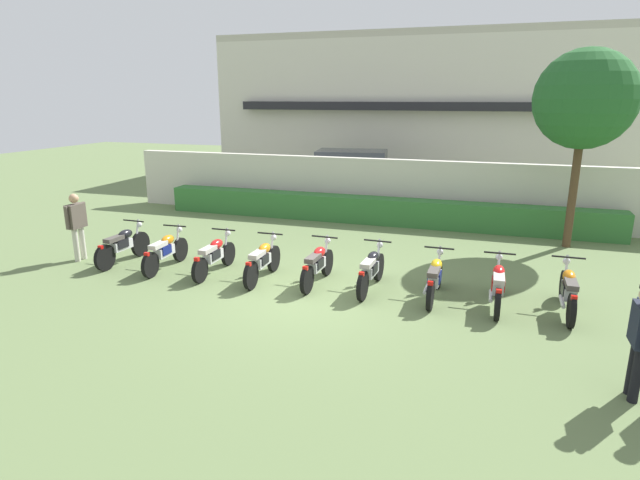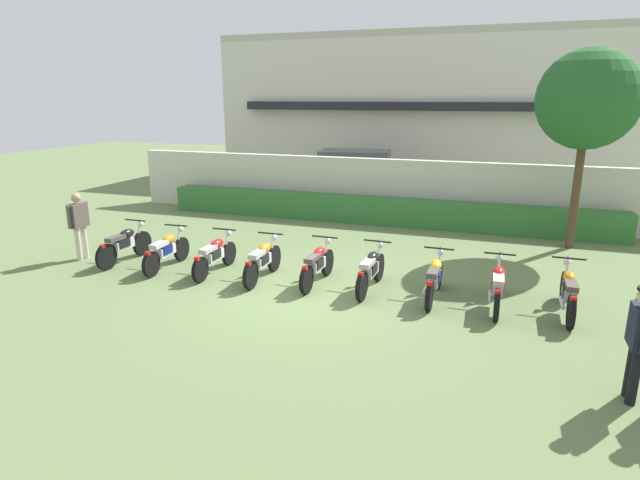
{
  "view_description": "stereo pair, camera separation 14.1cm",
  "coord_description": "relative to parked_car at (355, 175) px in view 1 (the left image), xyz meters",
  "views": [
    {
      "loc": [
        3.41,
        -9.48,
        3.91
      ],
      "look_at": [
        0.0,
        0.9,
        0.92
      ],
      "focal_mm": 29.36,
      "sensor_mm": 36.0,
      "label": 1
    },
    {
      "loc": [
        3.54,
        -9.43,
        3.91
      ],
      "look_at": [
        0.0,
        0.9,
        0.92
      ],
      "focal_mm": 29.36,
      "sensor_mm": 36.0,
      "label": 2
    }
  ],
  "objects": [
    {
      "name": "motorcycle_in_row_1",
      "position": [
        -1.96,
        -10.12,
        -0.49
      ],
      "size": [
        0.6,
        1.87,
        0.95
      ],
      "rotation": [
        0.0,
        0.0,
        1.61
      ],
      "color": "black",
      "rests_on": "ground"
    },
    {
      "name": "compound_wall",
      "position": [
        1.73,
        -3.33,
        0.06
      ],
      "size": [
        17.99,
        0.3,
        1.98
      ],
      "primitive_type": "cube",
      "color": "beige",
      "rests_on": "ground"
    },
    {
      "name": "motorcycle_in_row_7",
      "position": [
        5.43,
        -10.11,
        -0.49
      ],
      "size": [
        0.6,
        1.9,
        0.95
      ],
      "rotation": [
        0.0,
        0.0,
        1.58
      ],
      "color": "black",
      "rests_on": "ground"
    },
    {
      "name": "motorcycle_in_row_2",
      "position": [
        -0.71,
        -10.06,
        -0.5
      ],
      "size": [
        0.6,
        1.87,
        0.94
      ],
      "rotation": [
        0.0,
        0.0,
        1.57
      ],
      "color": "black",
      "rests_on": "ground"
    },
    {
      "name": "ground",
      "position": [
        1.73,
        -10.64,
        -0.94
      ],
      "size": [
        60.0,
        60.0,
        0.0
      ],
      "primitive_type": "plane",
      "color": "#607547"
    },
    {
      "name": "motorcycle_in_row_6",
      "position": [
        4.24,
        -10.05,
        -0.5
      ],
      "size": [
        0.6,
        1.84,
        0.94
      ],
      "rotation": [
        0.0,
        0.0,
        1.55
      ],
      "color": "black",
      "rests_on": "ground"
    },
    {
      "name": "building",
      "position": [
        1.73,
        6.33,
        2.43
      ],
      "size": [
        18.94,
        6.5,
        6.72
      ],
      "color": "beige",
      "rests_on": "ground"
    },
    {
      "name": "hedge_row",
      "position": [
        1.73,
        -4.03,
        -0.52
      ],
      "size": [
        14.39,
        0.7,
        0.83
      ],
      "primitive_type": "cube",
      "color": "#337033",
      "rests_on": "ground"
    },
    {
      "name": "motorcycle_in_row_4",
      "position": [
        1.74,
        -9.98,
        -0.49
      ],
      "size": [
        0.6,
        1.85,
        0.96
      ],
      "rotation": [
        0.0,
        0.0,
        1.54
      ],
      "color": "black",
      "rests_on": "ground"
    },
    {
      "name": "motorcycle_in_row_5",
      "position": [
        2.92,
        -9.98,
        -0.49
      ],
      "size": [
        0.6,
        1.88,
        0.96
      ],
      "rotation": [
        0.0,
        0.0,
        1.53
      ],
      "color": "black",
      "rests_on": "ground"
    },
    {
      "name": "motorcycle_in_row_3",
      "position": [
        0.51,
        -10.11,
        -0.49
      ],
      "size": [
        0.6,
        1.87,
        0.96
      ],
      "rotation": [
        0.0,
        0.0,
        1.58
      ],
      "color": "black",
      "rests_on": "ground"
    },
    {
      "name": "parked_car",
      "position": [
        0.0,
        0.0,
        0.0
      ],
      "size": [
        4.71,
        2.56,
        1.89
      ],
      "rotation": [
        0.0,
        0.0,
        0.13
      ],
      "color": "black",
      "rests_on": "ground"
    },
    {
      "name": "inspector_person",
      "position": [
        -4.38,
        -10.19,
        0.05
      ],
      "size": [
        0.22,
        0.67,
        1.67
      ],
      "color": "beige",
      "rests_on": "ground"
    },
    {
      "name": "motorcycle_in_row_0",
      "position": [
        -3.21,
        -10.04,
        -0.48
      ],
      "size": [
        0.6,
        1.89,
        0.97
      ],
      "rotation": [
        0.0,
        0.0,
        1.54
      ],
      "color": "black",
      "rests_on": "ground"
    },
    {
      "name": "tree_near_inspector",
      "position": [
        7.23,
        -5.11,
        2.91
      ],
      "size": [
        2.51,
        2.51,
        5.12
      ],
      "color": "#4C3823",
      "rests_on": "ground"
    },
    {
      "name": "motorcycle_in_row_8",
      "position": [
        6.67,
        -10.03,
        -0.49
      ],
      "size": [
        0.6,
        1.95,
        0.96
      ],
      "rotation": [
        0.0,
        0.0,
        1.56
      ],
      "color": "black",
      "rests_on": "ground"
    }
  ]
}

